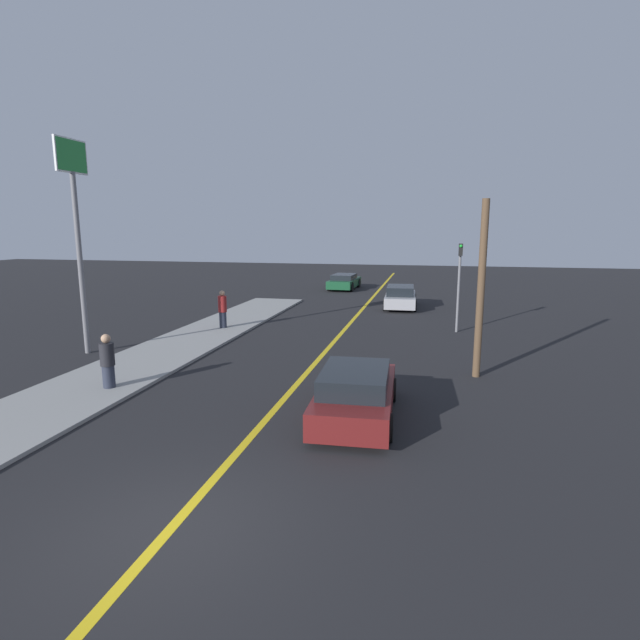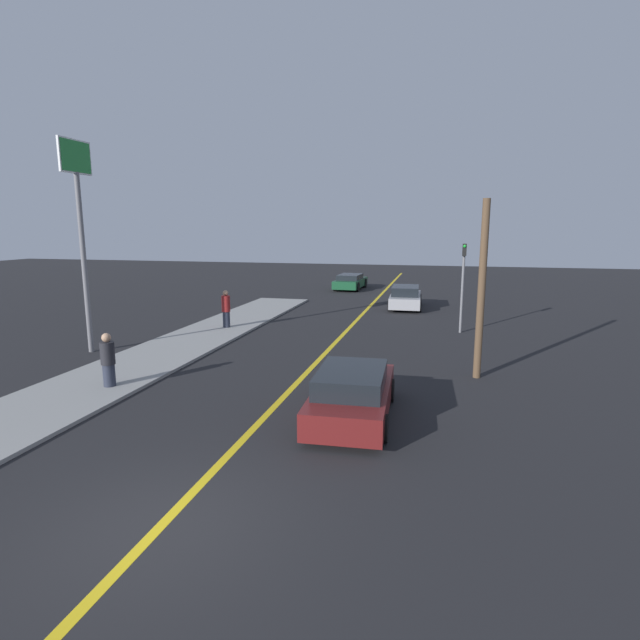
{
  "view_description": "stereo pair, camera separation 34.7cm",
  "coord_description": "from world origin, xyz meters",
  "px_view_note": "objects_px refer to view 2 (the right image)",
  "views": [
    {
      "loc": [
        4.01,
        -6.68,
        4.85
      ],
      "look_at": [
        0.39,
        9.44,
        1.79
      ],
      "focal_mm": 28.0,
      "sensor_mm": 36.0,
      "label": 1
    },
    {
      "loc": [
        4.34,
        -6.6,
        4.85
      ],
      "look_at": [
        0.39,
        9.44,
        1.79
      ],
      "focal_mm": 28.0,
      "sensor_mm": 36.0,
      "label": 2
    }
  ],
  "objects_px": {
    "car_near_right_lane": "(352,394)",
    "roadside_sign": "(79,203)",
    "pedestrian_near_curb": "(108,360)",
    "traffic_light": "(463,279)",
    "utility_pole": "(481,291)",
    "car_far_distant": "(350,282)",
    "pedestrian_mid_group": "(226,309)",
    "car_ahead_center": "(405,297)"
  },
  "relations": [
    {
      "from": "roadside_sign",
      "to": "utility_pole",
      "type": "height_order",
      "value": "roadside_sign"
    },
    {
      "from": "pedestrian_mid_group",
      "to": "roadside_sign",
      "type": "bearing_deg",
      "value": -121.79
    },
    {
      "from": "car_far_distant",
      "to": "pedestrian_near_curb",
      "type": "bearing_deg",
      "value": -93.06
    },
    {
      "from": "car_ahead_center",
      "to": "car_far_distant",
      "type": "xyz_separation_m",
      "value": [
        -4.99,
        8.54,
        -0.05
      ]
    },
    {
      "from": "pedestrian_near_curb",
      "to": "roadside_sign",
      "type": "xyz_separation_m",
      "value": [
        -3.72,
        3.89,
        4.85
      ]
    },
    {
      "from": "car_near_right_lane",
      "to": "traffic_light",
      "type": "distance_m",
      "value": 12.23
    },
    {
      "from": "car_near_right_lane",
      "to": "car_ahead_center",
      "type": "bearing_deg",
      "value": 87.42
    },
    {
      "from": "car_near_right_lane",
      "to": "roadside_sign",
      "type": "bearing_deg",
      "value": 156.0
    },
    {
      "from": "car_far_distant",
      "to": "roadside_sign",
      "type": "bearing_deg",
      "value": -103.02
    },
    {
      "from": "roadside_sign",
      "to": "pedestrian_near_curb",
      "type": "bearing_deg",
      "value": -46.32
    },
    {
      "from": "car_far_distant",
      "to": "traffic_light",
      "type": "distance_m",
      "value": 17.5
    },
    {
      "from": "roadside_sign",
      "to": "traffic_light",
      "type": "bearing_deg",
      "value": 26.9
    },
    {
      "from": "utility_pole",
      "to": "car_far_distant",
      "type": "bearing_deg",
      "value": 110.32
    },
    {
      "from": "car_near_right_lane",
      "to": "roadside_sign",
      "type": "distance_m",
      "value": 13.18
    },
    {
      "from": "car_ahead_center",
      "to": "roadside_sign",
      "type": "bearing_deg",
      "value": -131.07
    },
    {
      "from": "roadside_sign",
      "to": "car_ahead_center",
      "type": "bearing_deg",
      "value": 51.44
    },
    {
      "from": "pedestrian_near_curb",
      "to": "pedestrian_mid_group",
      "type": "bearing_deg",
      "value": 92.19
    },
    {
      "from": "roadside_sign",
      "to": "car_far_distant",
      "type": "bearing_deg",
      "value": 74.52
    },
    {
      "from": "car_far_distant",
      "to": "pedestrian_near_curb",
      "type": "relative_size",
      "value": 2.9
    },
    {
      "from": "pedestrian_near_curb",
      "to": "utility_pole",
      "type": "height_order",
      "value": "utility_pole"
    },
    {
      "from": "car_near_right_lane",
      "to": "utility_pole",
      "type": "bearing_deg",
      "value": 50.39
    },
    {
      "from": "car_ahead_center",
      "to": "pedestrian_near_curb",
      "type": "relative_size",
      "value": 2.84
    },
    {
      "from": "car_far_distant",
      "to": "utility_pole",
      "type": "relative_size",
      "value": 0.83
    },
    {
      "from": "car_far_distant",
      "to": "pedestrian_near_curb",
      "type": "xyz_separation_m",
      "value": [
        -2.57,
        -26.58,
        0.3
      ]
    },
    {
      "from": "car_far_distant",
      "to": "utility_pole",
      "type": "xyz_separation_m",
      "value": [
        8.38,
        -22.63,
        2.27
      ]
    },
    {
      "from": "traffic_light",
      "to": "car_near_right_lane",
      "type": "bearing_deg",
      "value": -104.57
    },
    {
      "from": "car_far_distant",
      "to": "pedestrian_mid_group",
      "type": "xyz_separation_m",
      "value": [
        -2.92,
        -17.26,
        0.39
      ]
    },
    {
      "from": "pedestrian_near_curb",
      "to": "utility_pole",
      "type": "relative_size",
      "value": 0.29
    },
    {
      "from": "roadside_sign",
      "to": "utility_pole",
      "type": "xyz_separation_m",
      "value": [
        14.66,
        0.05,
        -2.89
      ]
    },
    {
      "from": "traffic_light",
      "to": "car_ahead_center",
      "type": "bearing_deg",
      "value": 114.13
    },
    {
      "from": "pedestrian_near_curb",
      "to": "roadside_sign",
      "type": "relative_size",
      "value": 0.2
    },
    {
      "from": "car_ahead_center",
      "to": "pedestrian_near_curb",
      "type": "bearing_deg",
      "value": -115.25
    },
    {
      "from": "traffic_light",
      "to": "roadside_sign",
      "type": "xyz_separation_m",
      "value": [
        -14.35,
        -7.28,
        3.23
      ]
    },
    {
      "from": "car_near_right_lane",
      "to": "traffic_light",
      "type": "height_order",
      "value": "traffic_light"
    },
    {
      "from": "car_near_right_lane",
      "to": "car_ahead_center",
      "type": "xyz_separation_m",
      "value": [
        -0.03,
        18.56,
        0.01
      ]
    },
    {
      "from": "roadside_sign",
      "to": "utility_pole",
      "type": "relative_size",
      "value": 1.4
    },
    {
      "from": "traffic_light",
      "to": "utility_pole",
      "type": "xyz_separation_m",
      "value": [
        0.31,
        -7.23,
        0.34
      ]
    },
    {
      "from": "car_far_distant",
      "to": "pedestrian_mid_group",
      "type": "height_order",
      "value": "pedestrian_mid_group"
    },
    {
      "from": "car_near_right_lane",
      "to": "utility_pole",
      "type": "xyz_separation_m",
      "value": [
        3.35,
        4.46,
        2.23
      ]
    },
    {
      "from": "car_ahead_center",
      "to": "car_near_right_lane",
      "type": "bearing_deg",
      "value": -92.4
    },
    {
      "from": "car_near_right_lane",
      "to": "pedestrian_mid_group",
      "type": "height_order",
      "value": "pedestrian_mid_group"
    },
    {
      "from": "traffic_light",
      "to": "utility_pole",
      "type": "relative_size",
      "value": 0.72
    }
  ]
}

